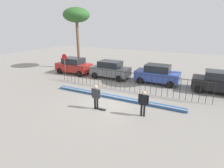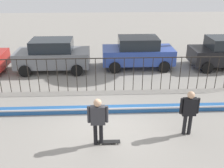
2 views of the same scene
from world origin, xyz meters
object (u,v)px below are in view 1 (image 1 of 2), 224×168
Objects in this scene: skateboard at (101,109)px; stop_sign at (65,62)px; palm_tree_short at (76,16)px; parked_car_blue at (157,74)px; camera_operator at (143,101)px; parked_car_gray at (110,69)px; skateboarder at (96,95)px; parked_car_red at (74,65)px; parked_car_black at (219,82)px.

stop_sign is at bearing 138.15° from skateboard.
palm_tree_short is at bearing 102.15° from stop_sign.
stop_sign reaches higher than parked_car_blue.
camera_operator is 9.15m from parked_car_gray.
camera_operator is (3.24, 0.46, -0.01)m from skateboarder.
parked_car_gray is at bearing 109.70° from skateboarder.
parked_car_red is at bearing -177.11° from parked_car_blue.
parked_car_blue is at bearing -178.77° from parked_car_black.
skateboarder is 8.14m from parked_car_blue.
parked_car_blue is 5.40m from parked_car_black.
stop_sign is at bearing -102.24° from parked_car_red.
stop_sign reaches higher than camera_operator.
palm_tree_short is (-11.13, 2.07, 5.73)m from parked_car_blue.
parked_car_red reaches higher than camera_operator.
parked_car_black is at bearing 39.50° from skateboard.
stop_sign is (-0.35, -1.15, 0.64)m from parked_car_red.
parked_car_black is 17.65m from palm_tree_short.
parked_car_black is (10.50, 0.07, 0.00)m from parked_car_gray.
stop_sign is (-8.27, 6.05, 1.56)m from skateboard.
parked_car_black is at bearing -68.37° from camera_operator.
parked_car_red is 1.37m from stop_sign.
camera_operator is 16.22m from palm_tree_short.
parked_car_black is (15.36, 0.27, 0.00)m from parked_car_red.
parked_car_blue is at bearing 9.39° from stop_sign.
parked_car_red is 9.98m from parked_car_blue.
skateboarder is 0.22× the size of palm_tree_short.
parked_car_blue is 10.48m from stop_sign.
parked_car_blue is at bearing -28.92° from camera_operator.
parked_car_red is (-7.92, 7.21, 0.91)m from skateboard.
palm_tree_short is (-11.96, 9.38, 5.67)m from camera_operator.
parked_car_gray reaches higher than skateboarder.
parked_car_blue is (9.97, 0.55, 0.00)m from parked_car_red.
skateboarder is 1.01× the size of camera_operator.
parked_car_gray reaches higher than skateboard.
skateboarder is 10.81m from parked_car_black.
palm_tree_short is at bearing 160.95° from parked_car_gray.
parked_car_gray is (-3.06, 7.41, 0.91)m from skateboard.
parked_car_red is at bearing -174.78° from parked_car_black.
parked_car_red is at bearing -174.80° from parked_car_gray.
camera_operator is 8.38m from parked_car_black.
skateboard is (0.36, 0.01, -0.99)m from skateboarder.
parked_car_blue is at bearing 7.75° from parked_car_red.
skateboard is 0.19× the size of parked_car_red.
camera_operator is at bearing -38.11° from palm_tree_short.
parked_car_blue is at bearing 69.55° from skateboard.
parked_car_red is at bearing 136.03° from skateboarder.
skateboarder is at bearing -39.10° from parked_car_red.
stop_sign reaches higher than skateboarder.
palm_tree_short reaches higher than parked_car_gray.
palm_tree_short is at bearing 176.11° from parked_car_black.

